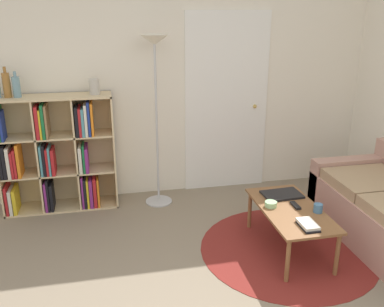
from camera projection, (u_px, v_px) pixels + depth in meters
The scene contains 13 objects.
wall_back at pixel (178, 79), 4.63m from camera, with size 7.34×0.11×2.60m.
rug at pixel (287, 249), 3.79m from camera, with size 1.54×1.54×0.01m.
bookshelf at pixel (55, 155), 4.40m from camera, with size 1.15×0.34×1.20m.
floor_lamp at pixel (155, 69), 4.22m from camera, with size 0.29×0.29×1.78m.
coffee_table at pixel (291, 213), 3.69m from camera, with size 0.50×0.96×0.40m.
laptop at pixel (282, 194), 3.92m from camera, with size 0.36×0.25×0.02m.
bowl at pixel (271, 204), 3.70m from camera, with size 0.10×0.10×0.05m.
book_stack_on_table at pixel (308, 225), 3.37m from camera, with size 0.12×0.21×0.04m.
cup at pixel (318, 208), 3.60m from camera, with size 0.08×0.08×0.08m.
remote at pixel (295, 205), 3.71m from camera, with size 0.04×0.14×0.02m.
bottle_middle at pixel (7, 85), 4.10m from camera, with size 0.07×0.07×0.30m.
bottle_right at pixel (16, 87), 4.11m from camera, with size 0.07×0.07×0.25m.
vase_on_shelf at pixel (94, 87), 4.26m from camera, with size 0.11×0.11×0.15m.
Camera 1 is at (-0.79, -1.95, 2.06)m, focal length 40.00 mm.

